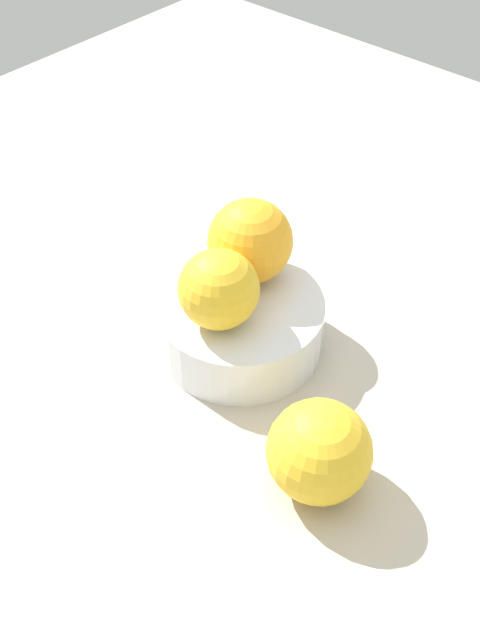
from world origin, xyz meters
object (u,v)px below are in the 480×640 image
fruit_bowl (240,325)px  orange_in_bowl_0 (221,290)px  orange_in_bowl_1 (250,241)px  orange_loose_0 (319,451)px

fruit_bowl → orange_in_bowl_0: orange_in_bowl_0 is taller
orange_in_bowl_1 → orange_in_bowl_0: bearing=-160.7°
fruit_bowl → orange_in_bowl_0: size_ratio=2.18×
fruit_bowl → orange_in_bowl_1: size_ratio=1.97×
orange_in_bowl_0 → orange_loose_0: size_ratio=0.86×
orange_loose_0 → orange_in_bowl_0: bearing=71.7°
fruit_bowl → orange_loose_0: (-6.65, -13.01, 1.45)cm
orange_in_bowl_1 → orange_loose_0: 18.30cm
fruit_bowl → orange_in_bowl_1: bearing=28.7°
orange_in_bowl_1 → orange_loose_0: (-9.86, -14.77, -4.42)cm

